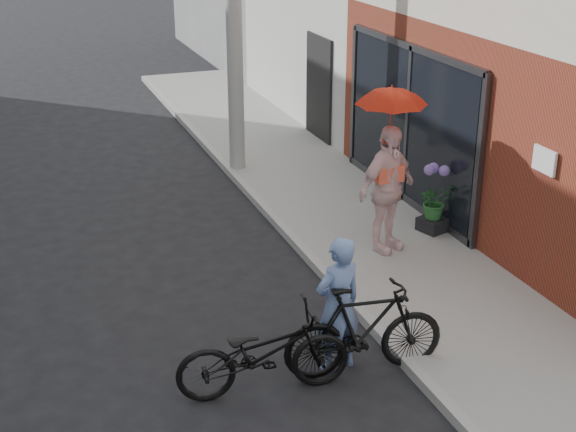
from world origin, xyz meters
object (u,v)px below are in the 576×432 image
planter (433,224)px  officer (338,305)px  bike_right (364,330)px  kimono_woman (387,189)px  bike_left (263,353)px

planter → officer: bearing=-135.6°
bike_right → planter: 3.80m
officer → kimono_woman: (1.74, 2.33, 0.25)m
bike_right → kimono_woman: bearing=-23.5°
officer → planter: officer is taller
kimono_woman → planter: bearing=-3.4°
officer → bike_left: 0.95m
planter → bike_right: bearing=-131.2°
kimono_woman → planter: (0.97, 0.33, -0.80)m
officer → bike_left: (-0.89, -0.16, -0.30)m
officer → planter: bearing=-147.5°
officer → planter: 3.84m
officer → kimono_woman: size_ratio=0.86×
officer → kimono_woman: bearing=-138.7°
bike_left → planter: size_ratio=4.80×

